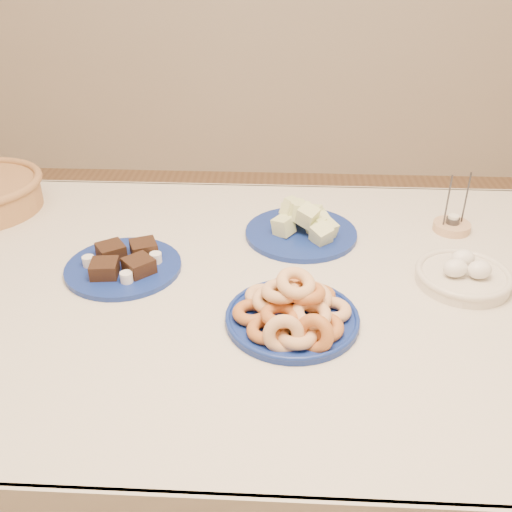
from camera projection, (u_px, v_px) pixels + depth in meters
The scene contains 7 objects.
ground at pixel (257, 499), 1.66m from camera, with size 5.00×5.00×0.00m, color #8F6543.
dining_table at pixel (257, 321), 1.33m from camera, with size 1.71×1.11×0.75m.
donut_platter at pixel (293, 312), 1.13m from camera, with size 0.28×0.28×0.12m.
melon_plate at pixel (304, 226), 1.46m from camera, with size 0.35×0.35×0.10m.
brownie_plate at pixel (124, 264), 1.32m from camera, with size 0.35×0.35×0.05m.
candle_holder at pixel (452, 225), 1.49m from camera, with size 0.12×0.12×0.16m.
egg_bowl at pixel (463, 275), 1.26m from camera, with size 0.24×0.24×0.07m.
Camera 1 is at (0.05, -1.07, 1.45)m, focal length 40.00 mm.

